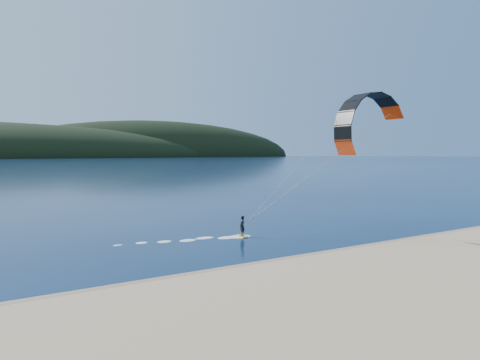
# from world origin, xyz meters

# --- Properties ---
(ground) EXTENTS (1800.00, 1800.00, 0.00)m
(ground) POSITION_xyz_m (0.00, 0.00, 0.00)
(ground) COLOR #071D38
(ground) RESTS_ON ground
(wet_sand) EXTENTS (220.00, 2.50, 0.10)m
(wet_sand) POSITION_xyz_m (0.00, 4.50, 0.05)
(wet_sand) COLOR #8C7051
(wet_sand) RESTS_ON ground
(headland) EXTENTS (1200.00, 310.00, 140.00)m
(headland) POSITION_xyz_m (0.63, 745.28, 0.00)
(headland) COLOR black
(headland) RESTS_ON ground
(kitesurfer_near) EXTENTS (24.87, 7.14, 13.68)m
(kitesurfer_near) POSITION_xyz_m (16.36, 9.34, 8.40)
(kitesurfer_near) COLOR gold
(kitesurfer_near) RESTS_ON ground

